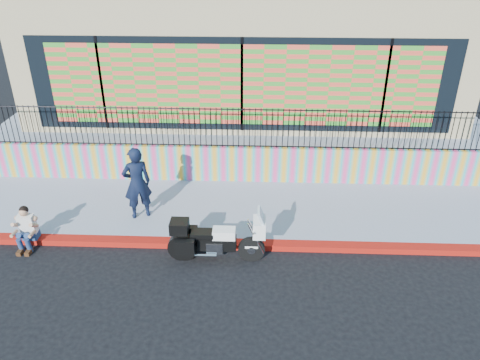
{
  "coord_description": "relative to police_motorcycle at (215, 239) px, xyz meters",
  "views": [
    {
      "loc": [
        0.51,
        -9.39,
        6.84
      ],
      "look_at": [
        0.07,
        1.2,
        1.23
      ],
      "focal_mm": 35.0,
      "sensor_mm": 36.0,
      "label": 1
    }
  ],
  "objects": [
    {
      "name": "sidewalk",
      "position": [
        0.44,
        2.15,
        -0.51
      ],
      "size": [
        16.0,
        3.0,
        0.15
      ],
      "primitive_type": "cube",
      "color": "gray",
      "rests_on": "ground"
    },
    {
      "name": "seated_man",
      "position": [
        -4.61,
        0.28,
        -0.13
      ],
      "size": [
        0.54,
        0.71,
        1.06
      ],
      "color": "navy",
      "rests_on": "ground"
    },
    {
      "name": "police_motorcycle",
      "position": [
        0.0,
        0.0,
        0.0
      ],
      "size": [
        2.24,
        0.74,
        1.39
      ],
      "color": "black",
      "rests_on": "ground"
    },
    {
      "name": "red_curb",
      "position": [
        0.44,
        0.5,
        -0.51
      ],
      "size": [
        16.0,
        0.3,
        0.15
      ],
      "primitive_type": "cube",
      "color": "#A81A0C",
      "rests_on": "ground"
    },
    {
      "name": "elevated_platform",
      "position": [
        0.44,
        8.85,
        0.04
      ],
      "size": [
        16.0,
        10.0,
        1.25
      ],
      "primitive_type": "cube",
      "color": "gray",
      "rests_on": "ground"
    },
    {
      "name": "mural_wall",
      "position": [
        0.44,
        3.75,
        0.12
      ],
      "size": [
        16.0,
        0.2,
        1.1
      ],
      "primitive_type": "cube",
      "color": "#F34086",
      "rests_on": "sidewalk"
    },
    {
      "name": "police_officer",
      "position": [
        -2.14,
        1.59,
        0.56
      ],
      "size": [
        0.85,
        0.73,
        1.98
      ],
      "primitive_type": "imported",
      "rotation": [
        0.0,
        0.0,
        3.56
      ],
      "color": "black",
      "rests_on": "sidewalk"
    },
    {
      "name": "storefront_building",
      "position": [
        0.44,
        8.64,
        2.67
      ],
      "size": [
        14.0,
        8.06,
        4.0
      ],
      "color": "tan",
      "rests_on": "elevated_platform"
    },
    {
      "name": "ground",
      "position": [
        0.44,
        0.5,
        -0.58
      ],
      "size": [
        90.0,
        90.0,
        0.0
      ],
      "primitive_type": "plane",
      "color": "black",
      "rests_on": "ground"
    },
    {
      "name": "metal_fence",
      "position": [
        0.44,
        3.75,
        1.27
      ],
      "size": [
        15.8,
        0.04,
        1.2
      ],
      "primitive_type": null,
      "color": "black",
      "rests_on": "mural_wall"
    }
  ]
}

